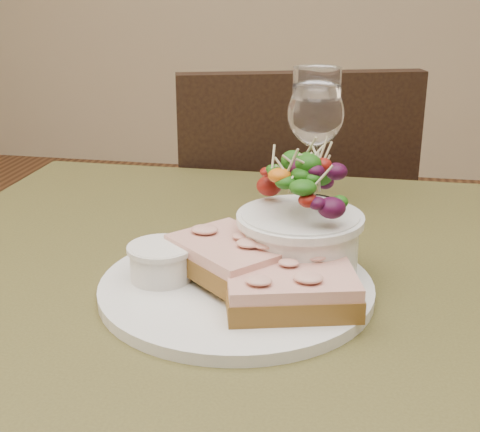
% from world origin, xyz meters
% --- Properties ---
extents(cafe_table, '(0.80, 0.80, 0.75)m').
position_xyz_m(cafe_table, '(0.00, 0.00, 0.65)').
color(cafe_table, '#413C1C').
rests_on(cafe_table, ground).
extents(chair_far, '(0.53, 0.53, 0.90)m').
position_xyz_m(chair_far, '(-0.04, 0.65, 0.29)').
color(chair_far, black).
rests_on(chair_far, ground).
extents(dinner_plate, '(0.28, 0.28, 0.01)m').
position_xyz_m(dinner_plate, '(0.01, -0.03, 0.76)').
color(dinner_plate, white).
rests_on(dinner_plate, cafe_table).
extents(sandwich_front, '(0.14, 0.12, 0.03)m').
position_xyz_m(sandwich_front, '(0.07, -0.07, 0.78)').
color(sandwich_front, '#543616').
rests_on(sandwich_front, dinner_plate).
extents(sandwich_back, '(0.14, 0.14, 0.03)m').
position_xyz_m(sandwich_back, '(-0.00, -0.03, 0.79)').
color(sandwich_back, '#543616').
rests_on(sandwich_back, dinner_plate).
extents(ramekin, '(0.06, 0.06, 0.04)m').
position_xyz_m(ramekin, '(-0.07, -0.04, 0.78)').
color(ramekin, silver).
rests_on(ramekin, dinner_plate).
extents(salad_bowl, '(0.12, 0.12, 0.13)m').
position_xyz_m(salad_bowl, '(0.07, 0.01, 0.82)').
color(salad_bowl, white).
rests_on(salad_bowl, dinner_plate).
extents(garnish, '(0.05, 0.04, 0.02)m').
position_xyz_m(garnish, '(-0.05, 0.03, 0.77)').
color(garnish, black).
rests_on(garnish, dinner_plate).
extents(wine_glass, '(0.08, 0.08, 0.18)m').
position_xyz_m(wine_glass, '(0.06, 0.26, 0.87)').
color(wine_glass, white).
rests_on(wine_glass, cafe_table).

